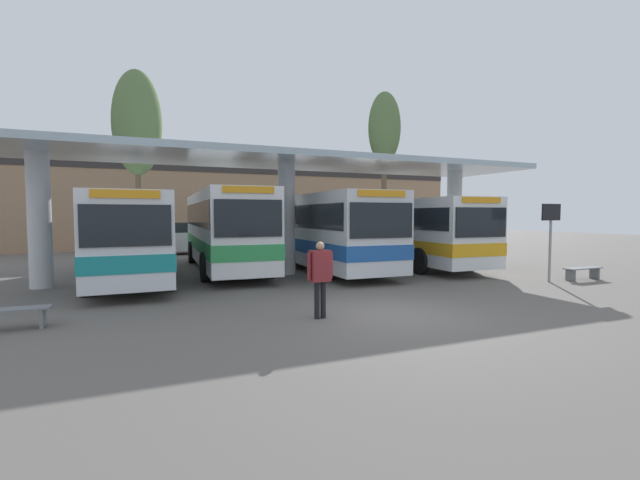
{
  "coord_description": "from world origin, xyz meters",
  "views": [
    {
      "loc": [
        -5.63,
        -8.94,
        2.45
      ],
      "look_at": [
        0.0,
        4.28,
        1.6
      ],
      "focal_mm": 24.0,
      "sensor_mm": 36.0,
      "label": 1
    }
  ],
  "objects_px": {
    "info_sign_platform": "(551,226)",
    "poplar_tree_behind_left": "(384,130)",
    "transit_bus_far_right_bay": "(403,229)",
    "pedestrian_waiting": "(320,272)",
    "transit_bus_left_bay": "(130,233)",
    "poplar_tree_behind_right": "(137,124)",
    "transit_bus_center_bay": "(224,227)",
    "parked_car_street": "(183,239)",
    "transit_bus_right_bay": "(317,228)",
    "waiting_bench_mid_platform": "(583,271)",
    "waiting_bench_near_pillar": "(6,314)"
  },
  "relations": [
    {
      "from": "transit_bus_center_bay",
      "to": "poplar_tree_behind_right",
      "type": "bearing_deg",
      "value": -41.63
    },
    {
      "from": "transit_bus_far_right_bay",
      "to": "info_sign_platform",
      "type": "distance_m",
      "value": 7.07
    },
    {
      "from": "poplar_tree_behind_left",
      "to": "waiting_bench_near_pillar",
      "type": "bearing_deg",
      "value": -142.62
    },
    {
      "from": "transit_bus_center_bay",
      "to": "transit_bus_far_right_bay",
      "type": "height_order",
      "value": "transit_bus_center_bay"
    },
    {
      "from": "transit_bus_left_bay",
      "to": "poplar_tree_behind_right",
      "type": "xyz_separation_m",
      "value": [
        0.37,
        4.78,
        5.04
      ]
    },
    {
      "from": "transit_bus_center_bay",
      "to": "transit_bus_left_bay",
      "type": "bearing_deg",
      "value": 22.67
    },
    {
      "from": "transit_bus_center_bay",
      "to": "transit_bus_right_bay",
      "type": "relative_size",
      "value": 0.97
    },
    {
      "from": "transit_bus_right_bay",
      "to": "info_sign_platform",
      "type": "xyz_separation_m",
      "value": [
        6.14,
        -7.26,
        0.19
      ]
    },
    {
      "from": "poplar_tree_behind_left",
      "to": "waiting_bench_mid_platform",
      "type": "bearing_deg",
      "value": -87.6
    },
    {
      "from": "transit_bus_far_right_bay",
      "to": "parked_car_street",
      "type": "distance_m",
      "value": 13.81
    },
    {
      "from": "poplar_tree_behind_left",
      "to": "info_sign_platform",
      "type": "bearing_deg",
      "value": -94.58
    },
    {
      "from": "waiting_bench_near_pillar",
      "to": "poplar_tree_behind_right",
      "type": "bearing_deg",
      "value": 77.21
    },
    {
      "from": "waiting_bench_mid_platform",
      "to": "info_sign_platform",
      "type": "height_order",
      "value": "info_sign_platform"
    },
    {
      "from": "poplar_tree_behind_right",
      "to": "parked_car_street",
      "type": "height_order",
      "value": "poplar_tree_behind_right"
    },
    {
      "from": "waiting_bench_mid_platform",
      "to": "info_sign_platform",
      "type": "xyz_separation_m",
      "value": [
        -1.62,
        0.14,
        1.69
      ]
    },
    {
      "from": "waiting_bench_near_pillar",
      "to": "pedestrian_waiting",
      "type": "distance_m",
      "value": 6.78
    },
    {
      "from": "transit_bus_center_bay",
      "to": "waiting_bench_mid_platform",
      "type": "bearing_deg",
      "value": 146.79
    },
    {
      "from": "pedestrian_waiting",
      "to": "poplar_tree_behind_left",
      "type": "xyz_separation_m",
      "value": [
        10.92,
        14.99,
        6.81
      ]
    },
    {
      "from": "transit_bus_center_bay",
      "to": "transit_bus_far_right_bay",
      "type": "bearing_deg",
      "value": 172.4
    },
    {
      "from": "transit_bus_far_right_bay",
      "to": "waiting_bench_near_pillar",
      "type": "relative_size",
      "value": 6.79
    },
    {
      "from": "info_sign_platform",
      "to": "parked_car_street",
      "type": "xyz_separation_m",
      "value": [
        -11.23,
        16.85,
        -1.07
      ]
    },
    {
      "from": "waiting_bench_mid_platform",
      "to": "pedestrian_waiting",
      "type": "relative_size",
      "value": 0.91
    },
    {
      "from": "transit_bus_left_bay",
      "to": "transit_bus_far_right_bay",
      "type": "bearing_deg",
      "value": 179.37
    },
    {
      "from": "transit_bus_right_bay",
      "to": "transit_bus_far_right_bay",
      "type": "xyz_separation_m",
      "value": [
        4.4,
        -0.42,
        -0.07
      ]
    },
    {
      "from": "poplar_tree_behind_left",
      "to": "transit_bus_right_bay",
      "type": "bearing_deg",
      "value": -140.49
    },
    {
      "from": "transit_bus_center_bay",
      "to": "poplar_tree_behind_left",
      "type": "relative_size",
      "value": 1.1
    },
    {
      "from": "pedestrian_waiting",
      "to": "parked_car_street",
      "type": "xyz_separation_m",
      "value": [
        -1.37,
        18.64,
        -0.15
      ]
    },
    {
      "from": "transit_bus_left_bay",
      "to": "poplar_tree_behind_left",
      "type": "relative_size",
      "value": 1.07
    },
    {
      "from": "transit_bus_far_right_bay",
      "to": "pedestrian_waiting",
      "type": "bearing_deg",
      "value": 49.38
    },
    {
      "from": "transit_bus_right_bay",
      "to": "pedestrian_waiting",
      "type": "height_order",
      "value": "transit_bus_right_bay"
    },
    {
      "from": "transit_bus_left_bay",
      "to": "poplar_tree_behind_left",
      "type": "xyz_separation_m",
      "value": [
        15.15,
        6.29,
        6.15
      ]
    },
    {
      "from": "transit_bus_center_bay",
      "to": "parked_car_street",
      "type": "xyz_separation_m",
      "value": [
        -0.99,
        8.51,
        -0.94
      ]
    },
    {
      "from": "transit_bus_left_bay",
      "to": "transit_bus_center_bay",
      "type": "distance_m",
      "value": 4.11
    },
    {
      "from": "transit_bus_center_bay",
      "to": "info_sign_platform",
      "type": "relative_size",
      "value": 4.03
    },
    {
      "from": "transit_bus_center_bay",
      "to": "poplar_tree_behind_left",
      "type": "distance_m",
      "value": 13.69
    },
    {
      "from": "parked_car_street",
      "to": "transit_bus_left_bay",
      "type": "bearing_deg",
      "value": -108.95
    },
    {
      "from": "transit_bus_far_right_bay",
      "to": "info_sign_platform",
      "type": "height_order",
      "value": "transit_bus_far_right_bay"
    },
    {
      "from": "info_sign_platform",
      "to": "poplar_tree_behind_right",
      "type": "bearing_deg",
      "value": 139.56
    },
    {
      "from": "transit_bus_left_bay",
      "to": "poplar_tree_behind_right",
      "type": "distance_m",
      "value": 6.96
    },
    {
      "from": "info_sign_platform",
      "to": "poplar_tree_behind_left",
      "type": "bearing_deg",
      "value": 85.42
    },
    {
      "from": "parked_car_street",
      "to": "transit_bus_far_right_bay",
      "type": "bearing_deg",
      "value": -49.41
    },
    {
      "from": "transit_bus_left_bay",
      "to": "info_sign_platform",
      "type": "relative_size",
      "value": 3.9
    },
    {
      "from": "poplar_tree_behind_right",
      "to": "parked_car_street",
      "type": "xyz_separation_m",
      "value": [
        2.49,
        5.16,
        -5.85
      ]
    },
    {
      "from": "info_sign_platform",
      "to": "pedestrian_waiting",
      "type": "xyz_separation_m",
      "value": [
        -9.86,
        -1.79,
        -0.92
      ]
    },
    {
      "from": "transit_bus_left_bay",
      "to": "poplar_tree_behind_right",
      "type": "height_order",
      "value": "poplar_tree_behind_right"
    },
    {
      "from": "transit_bus_right_bay",
      "to": "transit_bus_left_bay",
      "type": "bearing_deg",
      "value": 3.74
    },
    {
      "from": "info_sign_platform",
      "to": "waiting_bench_mid_platform",
      "type": "bearing_deg",
      "value": -4.82
    },
    {
      "from": "transit_bus_center_bay",
      "to": "pedestrian_waiting",
      "type": "bearing_deg",
      "value": 94.48
    },
    {
      "from": "transit_bus_right_bay",
      "to": "parked_car_street",
      "type": "bearing_deg",
      "value": -60.86
    },
    {
      "from": "pedestrian_waiting",
      "to": "parked_car_street",
      "type": "bearing_deg",
      "value": 88.88
    }
  ]
}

